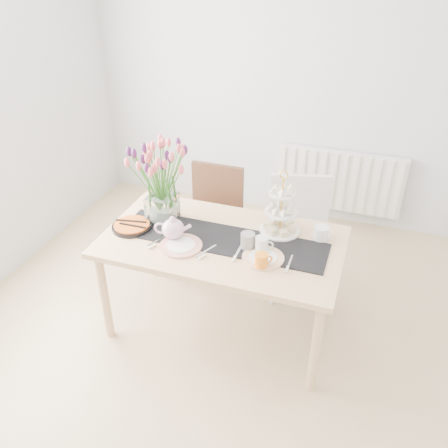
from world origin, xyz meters
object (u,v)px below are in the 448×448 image
(mug_grey, at_px, (248,241))
(plate_right, at_px, (263,258))
(tulip_vase, at_px, (160,171))
(tart_tin, at_px, (132,226))
(chair_white, at_px, (299,227))
(teapot, at_px, (173,229))
(chair_brown, at_px, (213,211))
(plate_left, at_px, (181,246))
(mug_white, at_px, (262,244))
(cream_jug, at_px, (321,233))
(radiator, at_px, (339,181))
(cake_stand, at_px, (281,217))
(dining_table, at_px, (222,249))
(mug_orange, at_px, (261,261))

(mug_grey, distance_m, plate_right, 0.16)
(tulip_vase, distance_m, tart_tin, 0.43)
(chair_white, relative_size, mug_grey, 8.55)
(teapot, distance_m, mug_grey, 0.50)
(chair_brown, distance_m, tulip_vase, 0.86)
(plate_right, bearing_deg, tulip_vase, 163.84)
(plate_left, bearing_deg, mug_white, 13.75)
(mug_grey, relative_size, plate_left, 0.39)
(chair_brown, bearing_deg, cream_jug, -27.11)
(radiator, relative_size, cake_stand, 2.94)
(radiator, bearing_deg, mug_white, -99.34)
(tulip_vase, relative_size, cream_jug, 7.04)
(radiator, distance_m, tulip_vase, 2.08)
(radiator, bearing_deg, tart_tin, -123.59)
(radiator, relative_size, tulip_vase, 1.74)
(dining_table, distance_m, mug_grey, 0.23)
(chair_brown, xyz_separation_m, chair_white, (0.73, -0.06, 0.03))
(teapot, relative_size, plate_right, 0.90)
(chair_brown, distance_m, teapot, 0.85)
(tulip_vase, xyz_separation_m, tart_tin, (-0.15, -0.18, -0.36))
(teapot, bearing_deg, tulip_vase, 115.88)
(teapot, height_order, mug_white, teapot)
(chair_brown, height_order, mug_grey, chair_brown)
(teapot, xyz_separation_m, cream_jug, (0.93, 0.31, -0.03))
(dining_table, height_order, plate_right, plate_right)
(radiator, height_order, mug_orange, mug_orange)
(dining_table, bearing_deg, tart_tin, -173.81)
(plate_right, bearing_deg, cream_jug, 47.95)
(dining_table, xyz_separation_m, plate_right, (0.31, -0.12, 0.08))
(radiator, xyz_separation_m, chair_white, (-0.18, -1.13, 0.10))
(cake_stand, bearing_deg, mug_orange, -91.80)
(dining_table, xyz_separation_m, mug_white, (0.28, -0.04, 0.13))
(cake_stand, relative_size, plate_right, 1.52)
(tulip_vase, bearing_deg, radiator, 57.25)
(cream_jug, bearing_deg, chair_brown, 163.28)
(tulip_vase, xyz_separation_m, mug_orange, (0.81, -0.32, -0.33))
(teapot, height_order, mug_orange, teapot)
(chair_white, relative_size, tulip_vase, 1.36)
(chair_white, distance_m, mug_grey, 0.75)
(tulip_vase, xyz_separation_m, cake_stand, (0.83, 0.11, -0.26))
(plate_left, bearing_deg, tulip_vase, 132.96)
(dining_table, xyz_separation_m, chair_brown, (-0.33, 0.70, -0.15))
(dining_table, height_order, cake_stand, cake_stand)
(radiator, xyz_separation_m, cake_stand, (-0.24, -1.55, 0.42))
(dining_table, bearing_deg, radiator, 71.85)
(tart_tin, bearing_deg, teapot, -4.13)
(cake_stand, distance_m, mug_grey, 0.31)
(plate_left, bearing_deg, chair_white, 52.00)
(dining_table, distance_m, cream_jug, 0.67)
(radiator, relative_size, mug_grey, 10.91)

